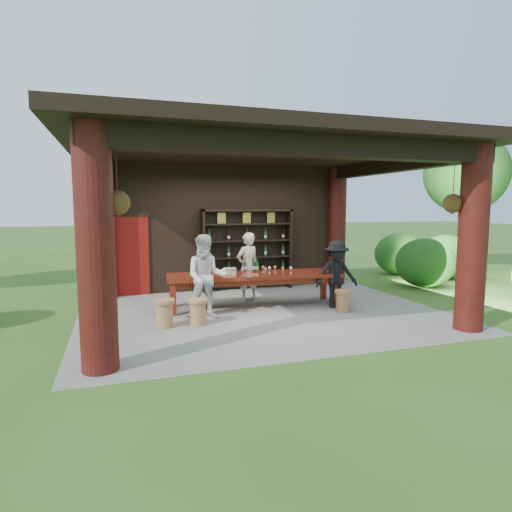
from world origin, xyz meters
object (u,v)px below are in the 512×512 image
object	(u,v)px
stool_near_right	(343,300)
wine_shelf	(247,250)
tasting_table	(254,278)
guest_man	(336,274)
host	(248,267)
stool_far_left	(164,313)
stool_near_left	(198,311)
guest_woman	(206,277)
napkin_basket	(230,271)

from	to	relation	value
stool_near_right	wine_shelf	bearing A→B (deg)	112.40
stool_near_right	tasting_table	bearing A→B (deg)	148.16
tasting_table	guest_man	xyz separation A→B (m)	(1.70, -0.64, 0.10)
wine_shelf	tasting_table	distance (m)	2.04
host	stool_far_left	bearing A→B (deg)	20.56
stool_near_left	guest_man	bearing A→B (deg)	8.22
wine_shelf	guest_man	distance (m)	2.90
tasting_table	guest_woman	size ratio (longest dim) A/B	2.33
stool_far_left	guest_man	world-z (taller)	guest_man
stool_near_left	stool_near_right	size ratio (longest dim) A/B	1.07
host	wine_shelf	bearing A→B (deg)	-125.08
wine_shelf	stool_near_left	distance (m)	3.68
tasting_table	stool_near_left	size ratio (longest dim) A/B	7.90
guest_woman	guest_man	xyz separation A→B (m)	(2.91, -0.01, -0.10)
stool_near_right	napkin_basket	distance (m)	2.51
guest_woman	napkin_basket	size ratio (longest dim) A/B	6.44
guest_woman	tasting_table	bearing A→B (deg)	38.14
guest_man	stool_near_left	bearing A→B (deg)	-166.02
tasting_table	guest_man	distance (m)	1.81
wine_shelf	host	world-z (taller)	wine_shelf
stool_near_right	guest_woman	xyz separation A→B (m)	(-2.86, 0.40, 0.59)
stool_near_right	guest_man	xyz separation A→B (m)	(0.05, 0.39, 0.50)
stool_near_left	host	xyz separation A→B (m)	(1.52, 1.77, 0.55)
stool_far_left	guest_man	bearing A→B (deg)	6.25
stool_near_right	guest_woman	bearing A→B (deg)	172.03
wine_shelf	stool_far_left	xyz separation A→B (m)	(-2.52, -3.00, -0.81)
stool_near_left	host	size ratio (longest dim) A/B	0.31
stool_near_left	napkin_basket	world-z (taller)	napkin_basket
stool_near_right	guest_man	size ratio (longest dim) A/B	0.31
wine_shelf	stool_far_left	distance (m)	4.00
wine_shelf	stool_near_right	bearing A→B (deg)	-67.60
host	guest_woman	size ratio (longest dim) A/B	0.96
stool_near_right	stool_far_left	world-z (taller)	stool_far_left
wine_shelf	stool_far_left	size ratio (longest dim) A/B	4.72
stool_near_right	stool_far_left	size ratio (longest dim) A/B	0.88
host	napkin_basket	xyz separation A→B (m)	(-0.60, -0.65, 0.01)
wine_shelf	stool_near_right	distance (m)	3.32
guest_woman	host	bearing A→B (deg)	56.82
wine_shelf	guest_man	world-z (taller)	wine_shelf
host	napkin_basket	distance (m)	0.89
stool_near_right	stool_far_left	distance (m)	3.74
tasting_table	host	distance (m)	0.70
stool_near_right	napkin_basket	size ratio (longest dim) A/B	1.77
stool_near_left	host	bearing A→B (deg)	49.41
guest_woman	wine_shelf	bearing A→B (deg)	68.33
napkin_basket	stool_near_left	bearing A→B (deg)	-129.27
wine_shelf	guest_woman	distance (m)	3.05
stool_near_left	wine_shelf	bearing A→B (deg)	58.01
napkin_basket	wine_shelf	bearing A→B (deg)	62.90
stool_near_right	guest_man	world-z (taller)	guest_man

